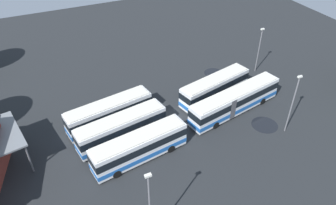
# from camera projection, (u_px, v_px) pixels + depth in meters

# --- Properties ---
(ground_plane) EXTENTS (94.19, 94.19, 0.00)m
(ground_plane) POSITION_uv_depth(u_px,v_px,m) (172.00, 118.00, 43.82)
(ground_plane) COLOR black
(bus_row0_slot0) EXTENTS (11.69, 4.10, 3.44)m
(bus_row0_slot0) POSITION_uv_depth(u_px,v_px,m) (140.00, 147.00, 36.79)
(bus_row0_slot0) COLOR silver
(bus_row0_slot0) RESTS_ON ground_plane
(bus_row0_slot1) EXTENTS (11.60, 4.23, 3.44)m
(bus_row0_slot1) POSITION_uv_depth(u_px,v_px,m) (122.00, 128.00, 39.36)
(bus_row0_slot1) COLOR silver
(bus_row0_slot1) RESTS_ON ground_plane
(bus_row0_slot2) EXTENTS (11.63, 4.30, 3.44)m
(bus_row0_slot2) POSITION_uv_depth(u_px,v_px,m) (109.00, 113.00, 41.78)
(bus_row0_slot2) COLOR silver
(bus_row0_slot2) RESTS_ON ground_plane
(bus_row1_slot0) EXTENTS (14.70, 5.15, 3.44)m
(bus_row1_slot0) POSITION_uv_depth(u_px,v_px,m) (235.00, 101.00, 43.81)
(bus_row1_slot0) COLOR silver
(bus_row1_slot0) RESTS_ON ground_plane
(bus_row1_slot1) EXTENTS (11.68, 5.03, 3.44)m
(bus_row1_slot1) POSITION_uv_depth(u_px,v_px,m) (215.00, 87.00, 46.41)
(bus_row1_slot1) COLOR silver
(bus_row1_slot1) RESTS_ON ground_plane
(lamp_post_by_building) EXTENTS (0.56, 0.28, 8.29)m
(lamp_post_by_building) POSITION_uv_depth(u_px,v_px,m) (293.00, 102.00, 38.96)
(lamp_post_by_building) COLOR slate
(lamp_post_by_building) RESTS_ON ground_plane
(lamp_post_mid_lot) EXTENTS (0.56, 0.28, 7.47)m
(lamp_post_mid_lot) POSITION_uv_depth(u_px,v_px,m) (259.00, 48.00, 51.12)
(lamp_post_mid_lot) COLOR slate
(lamp_post_mid_lot) RESTS_ON ground_plane
(puddle_front_lane) EXTENTS (3.15, 3.15, 0.01)m
(puddle_front_lane) POSITION_uv_depth(u_px,v_px,m) (214.00, 73.00, 53.05)
(puddle_front_lane) COLOR black
(puddle_front_lane) RESTS_ON ground_plane
(puddle_near_shelter) EXTENTS (3.44, 3.44, 0.01)m
(puddle_near_shelter) POSITION_uv_depth(u_px,v_px,m) (265.00, 125.00, 42.61)
(puddle_near_shelter) COLOR black
(puddle_near_shelter) RESTS_ON ground_plane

